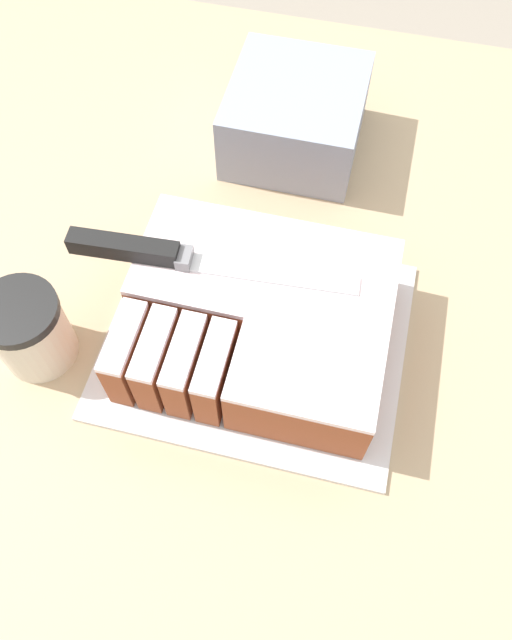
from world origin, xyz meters
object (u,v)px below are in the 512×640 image
(cake_board, at_px, (256,339))
(storage_box, at_px, (296,116))
(cake, at_px, (260,318))
(coffee_cup, at_px, (29,330))
(knife, at_px, (154,253))

(cake_board, xyz_separation_m, storage_box, (-0.02, 0.32, 0.05))
(cake_board, distance_m, cake, 0.05)
(coffee_cup, distance_m, storage_box, 0.45)
(cake_board, relative_size, coffee_cup, 3.52)
(coffee_cup, bearing_deg, cake_board, 16.89)
(knife, height_order, storage_box, knife)
(storage_box, bearing_deg, knife, -108.32)
(coffee_cup, bearing_deg, storage_box, 61.37)
(cake_board, height_order, cake, cake)
(coffee_cup, bearing_deg, knife, 40.18)
(cake, xyz_separation_m, storage_box, (-0.03, 0.32, 0.00))
(knife, xyz_separation_m, coffee_cup, (-0.12, -0.10, -0.05))
(cake, xyz_separation_m, coffee_cup, (-0.24, -0.08, 0.00))
(cake_board, distance_m, storage_box, 0.33)
(cake, bearing_deg, knife, 169.14)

